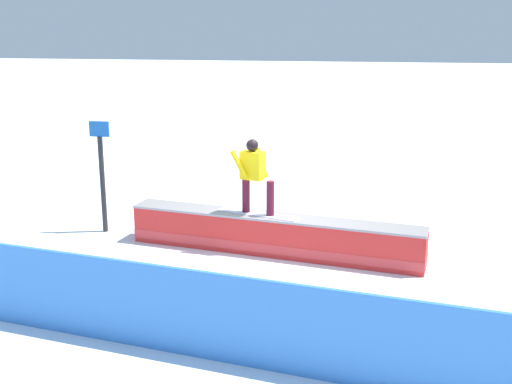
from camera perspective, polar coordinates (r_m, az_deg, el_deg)
ground_plane at (r=11.70m, az=1.53°, el=-5.50°), size 120.00×120.00×0.00m
grind_box at (r=11.59m, az=1.54°, el=-3.99°), size 5.44×1.46×0.72m
snowboarder at (r=11.40m, az=-0.18°, el=1.60°), size 1.58×0.75×1.37m
safety_fence at (r=7.93m, az=-2.71°, el=-11.26°), size 11.49×1.98×1.16m
trail_marker at (r=12.94m, az=-13.59°, el=1.58°), size 0.40×0.10×2.24m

